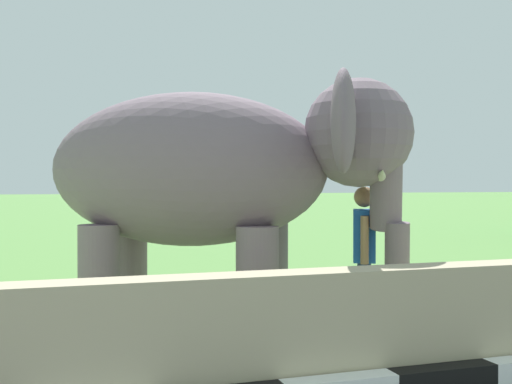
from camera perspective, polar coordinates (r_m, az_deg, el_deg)
The scene contains 3 objects.
barrier_parapet at distance 4.94m, azimuth -2.76°, elevation -13.15°, with size 28.00×0.36×1.00m, color tan.
elephant at distance 7.04m, azimuth -3.22°, elevation 1.75°, with size 3.99×3.35×2.81m.
person_handler at distance 7.27m, azimuth 9.60°, elevation -5.28°, with size 0.39×0.63×1.66m.
Camera 1 is at (0.72, -0.30, 1.68)m, focal length 44.92 mm.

